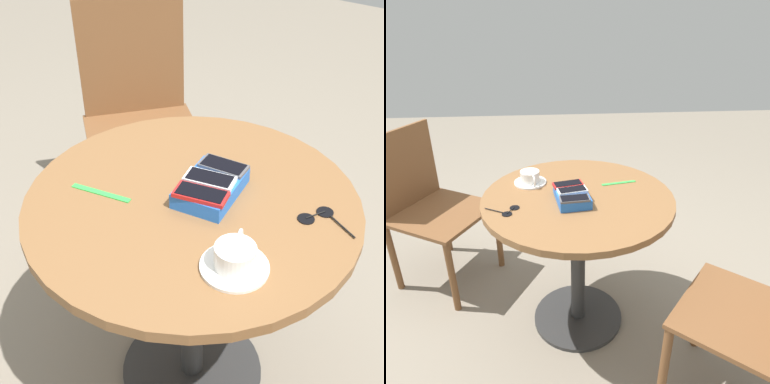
# 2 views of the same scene
# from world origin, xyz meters

# --- Properties ---
(ground_plane) EXTENTS (8.00, 8.00, 0.00)m
(ground_plane) POSITION_xyz_m (0.00, 0.00, 0.00)
(ground_plane) COLOR gray
(round_table) EXTENTS (0.85, 0.85, 0.72)m
(round_table) POSITION_xyz_m (0.00, 0.00, 0.57)
(round_table) COLOR #2D2D2D
(round_table) RESTS_ON ground_plane
(phone_box) EXTENTS (0.21, 0.16, 0.04)m
(phone_box) POSITION_xyz_m (-0.04, 0.03, 0.74)
(phone_box) COLOR blue
(phone_box) RESTS_ON round_table
(phone_gray) EXTENTS (0.07, 0.13, 0.01)m
(phone_gray) POSITION_xyz_m (-0.11, 0.02, 0.77)
(phone_gray) COLOR #515156
(phone_gray) RESTS_ON phone_box
(phone_white) EXTENTS (0.09, 0.14, 0.01)m
(phone_white) POSITION_xyz_m (-0.04, 0.03, 0.77)
(phone_white) COLOR silver
(phone_white) RESTS_ON phone_box
(phone_red) EXTENTS (0.09, 0.14, 0.01)m
(phone_red) POSITION_xyz_m (0.02, 0.04, 0.77)
(phone_red) COLOR red
(phone_red) RESTS_ON phone_box
(saucer) EXTENTS (0.15, 0.15, 0.01)m
(saucer) POSITION_xyz_m (0.15, 0.21, 0.73)
(saucer) COLOR white
(saucer) RESTS_ON round_table
(coffee_cup) EXTENTS (0.12, 0.09, 0.06)m
(coffee_cup) POSITION_xyz_m (0.15, 0.21, 0.76)
(coffee_cup) COLOR white
(coffee_cup) RESTS_ON saucer
(lanyard_strap) EXTENTS (0.05, 0.17, 0.00)m
(lanyard_strap) POSITION_xyz_m (0.11, -0.20, 0.72)
(lanyard_strap) COLOR green
(lanyard_strap) RESTS_ON round_table
(sunglasses) EXTENTS (0.09, 0.14, 0.01)m
(sunglasses) POSITION_xyz_m (-0.11, 0.29, 0.72)
(sunglasses) COLOR black
(sunglasses) RESTS_ON round_table
(chair_near_window) EXTENTS (0.62, 0.62, 0.89)m
(chair_near_window) POSITION_xyz_m (0.43, 0.79, 0.47)
(chair_near_window) COLOR brown
(chair_near_window) RESTS_ON ground_plane
(chair_far_side) EXTENTS (0.62, 0.62, 0.94)m
(chair_far_side) POSITION_xyz_m (-0.55, -0.63, 0.49)
(chair_far_side) COLOR brown
(chair_far_side) RESTS_ON ground_plane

